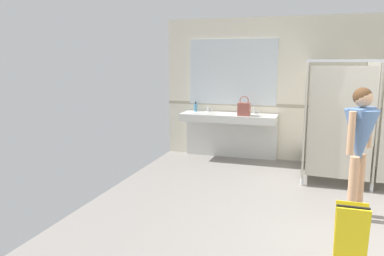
{
  "coord_description": "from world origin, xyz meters",
  "views": [
    {
      "loc": [
        -0.73,
        -4.2,
        1.92
      ],
      "look_at": [
        -2.25,
        0.53,
        1.01
      ],
      "focal_mm": 35.39,
      "sensor_mm": 36.0,
      "label": 1
    }
  ],
  "objects_px": {
    "handbag": "(244,109)",
    "wet_floor_sign": "(351,238)",
    "soap_dispenser": "(196,107)",
    "person_standing": "(360,137)"
  },
  "relations": [
    {
      "from": "handbag",
      "to": "wet_floor_sign",
      "type": "distance_m",
      "value": 3.8
    },
    {
      "from": "person_standing",
      "to": "soap_dispenser",
      "type": "relative_size",
      "value": 8.37
    },
    {
      "from": "soap_dispenser",
      "to": "person_standing",
      "type": "bearing_deg",
      "value": -40.38
    },
    {
      "from": "handbag",
      "to": "soap_dispenser",
      "type": "height_order",
      "value": "handbag"
    },
    {
      "from": "soap_dispenser",
      "to": "wet_floor_sign",
      "type": "distance_m",
      "value": 4.56
    },
    {
      "from": "handbag",
      "to": "soap_dispenser",
      "type": "relative_size",
      "value": 1.91
    },
    {
      "from": "handbag",
      "to": "wet_floor_sign",
      "type": "relative_size",
      "value": 0.57
    },
    {
      "from": "person_standing",
      "to": "handbag",
      "type": "height_order",
      "value": "person_standing"
    },
    {
      "from": "handbag",
      "to": "wet_floor_sign",
      "type": "bearing_deg",
      "value": -64.9
    },
    {
      "from": "wet_floor_sign",
      "to": "handbag",
      "type": "bearing_deg",
      "value": 115.1
    }
  ]
}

